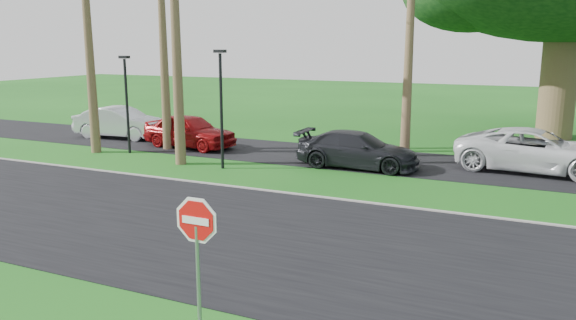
{
  "coord_description": "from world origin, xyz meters",
  "views": [
    {
      "loc": [
        5.42,
        -10.22,
        4.89
      ],
      "look_at": [
        -0.73,
        3.22,
        1.8
      ],
      "focal_mm": 35.0,
      "sensor_mm": 36.0,
      "label": 1
    }
  ],
  "objects_px": {
    "car_red": "(189,131)",
    "car_minivan": "(536,151)",
    "stop_sign_near": "(197,240)",
    "car_dark": "(358,150)",
    "car_silver": "(120,123)"
  },
  "relations": [
    {
      "from": "stop_sign_near",
      "to": "car_dark",
      "type": "bearing_deg",
      "value": 96.88
    },
    {
      "from": "car_red",
      "to": "car_minivan",
      "type": "bearing_deg",
      "value": -78.92
    },
    {
      "from": "car_red",
      "to": "car_dark",
      "type": "bearing_deg",
      "value": -89.44
    },
    {
      "from": "car_silver",
      "to": "car_red",
      "type": "height_order",
      "value": "car_silver"
    },
    {
      "from": "car_red",
      "to": "car_dark",
      "type": "height_order",
      "value": "car_red"
    },
    {
      "from": "car_dark",
      "to": "car_silver",
      "type": "bearing_deg",
      "value": 82.32
    },
    {
      "from": "car_silver",
      "to": "car_dark",
      "type": "height_order",
      "value": "car_silver"
    },
    {
      "from": "car_dark",
      "to": "car_minivan",
      "type": "height_order",
      "value": "car_minivan"
    },
    {
      "from": "car_red",
      "to": "stop_sign_near",
      "type": "bearing_deg",
      "value": -138.69
    },
    {
      "from": "stop_sign_near",
      "to": "car_red",
      "type": "relative_size",
      "value": 0.56
    },
    {
      "from": "stop_sign_near",
      "to": "car_red",
      "type": "xyz_separation_m",
      "value": [
        -10.27,
        14.75,
        -0.98
      ]
    },
    {
      "from": "car_dark",
      "to": "car_minivan",
      "type": "relative_size",
      "value": 0.83
    },
    {
      "from": "stop_sign_near",
      "to": "car_minivan",
      "type": "relative_size",
      "value": 0.44
    },
    {
      "from": "car_red",
      "to": "car_dark",
      "type": "relative_size",
      "value": 0.95
    },
    {
      "from": "car_silver",
      "to": "car_minivan",
      "type": "bearing_deg",
      "value": -94.03
    }
  ]
}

